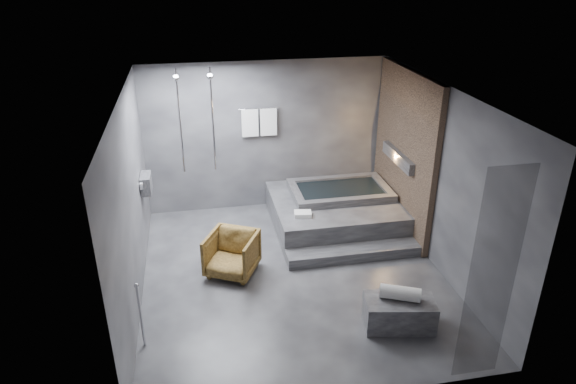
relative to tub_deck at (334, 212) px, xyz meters
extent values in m
plane|color=#28282A|center=(-1.05, -1.45, -0.25)|extent=(5.00, 5.00, 0.00)
cube|color=#434345|center=(-1.05, -1.45, 2.55)|extent=(4.50, 5.00, 0.04)
cube|color=#313136|center=(-1.05, 1.05, 1.15)|extent=(4.50, 0.04, 2.80)
cube|color=#313136|center=(-1.05, -3.95, 1.15)|extent=(4.50, 0.04, 2.80)
cube|color=#313136|center=(-3.30, -1.45, 1.15)|extent=(0.04, 5.00, 2.80)
cube|color=#313136|center=(1.20, -1.45, 1.15)|extent=(0.04, 5.00, 2.80)
cube|color=#8E6E53|center=(1.14, -0.20, 1.15)|extent=(0.10, 2.40, 2.78)
cube|color=#FF9938|center=(1.06, -0.20, 1.05)|extent=(0.14, 1.20, 0.20)
cube|color=slate|center=(-3.21, -0.05, 0.85)|extent=(0.16, 0.42, 0.30)
imported|color=beige|center=(-3.20, -0.15, 0.80)|extent=(0.08, 0.08, 0.21)
imported|color=beige|center=(-3.20, 0.05, 0.78)|extent=(0.07, 0.07, 0.15)
cylinder|color=silver|center=(-2.05, 0.60, 1.65)|extent=(0.04, 0.04, 1.80)
cylinder|color=silver|center=(-2.60, 0.60, 1.65)|extent=(0.04, 0.04, 1.80)
cylinder|color=silver|center=(-1.20, 0.99, 1.70)|extent=(0.75, 0.02, 0.02)
cube|color=white|center=(-1.37, 0.97, 1.45)|extent=(0.30, 0.06, 0.50)
cube|color=white|center=(-1.03, 0.97, 1.45)|extent=(0.30, 0.06, 0.50)
cylinder|color=silver|center=(-3.20, -2.65, 0.20)|extent=(0.04, 0.04, 0.90)
cube|color=black|center=(0.60, -3.90, 1.10)|extent=(0.55, 0.01, 2.60)
cube|color=#2D2D2F|center=(0.00, 0.00, 0.00)|extent=(2.20, 2.00, 0.50)
cube|color=#2D2D2F|center=(0.00, -1.18, -0.16)|extent=(2.20, 0.36, 0.18)
cube|color=#303032|center=(0.08, -2.89, -0.05)|extent=(0.98, 0.65, 0.41)
imported|color=#422D10|center=(-1.96, -1.23, 0.08)|extent=(0.96, 0.97, 0.66)
cylinder|color=silver|center=(0.07, -2.87, 0.25)|extent=(0.55, 0.39, 0.19)
cube|color=white|center=(-0.70, -0.52, 0.29)|extent=(0.31, 0.25, 0.08)
camera|label=1|loc=(-2.38, -7.96, 4.22)|focal=32.00mm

